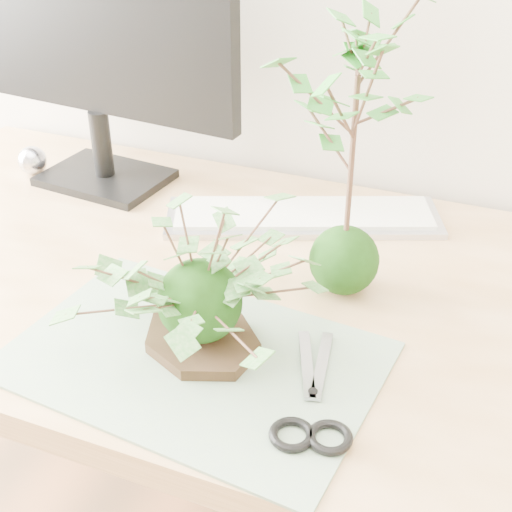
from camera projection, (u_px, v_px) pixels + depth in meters
name	position (u px, v px, depth m)	size (l,w,h in m)	color
desk	(309.00, 343.00, 1.03)	(1.60, 0.70, 0.74)	#DAB180
cutting_mat	(194.00, 359.00, 0.86)	(0.44, 0.29, 0.00)	gray
stone_dish	(202.00, 340.00, 0.87)	(0.16, 0.16, 0.01)	black
ivy_kokedama	(198.00, 267.00, 0.82)	(0.35, 0.35, 0.20)	black
maple_kokedama	(357.00, 95.00, 0.84)	(0.24, 0.24, 0.40)	black
keyboard	(303.00, 216.00, 1.15)	(0.46, 0.29, 0.02)	#B8B7C2
monitor	(90.00, 26.00, 1.15)	(0.53, 0.18, 0.47)	black
foil_ball	(32.00, 160.00, 1.30)	(0.05, 0.05, 0.05)	silver
scissors	(304.00, 417.00, 0.76)	(0.10, 0.21, 0.01)	#9493A0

